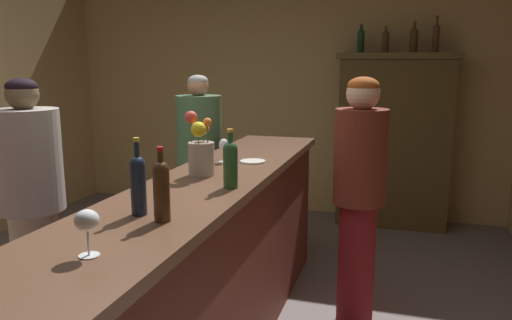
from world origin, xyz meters
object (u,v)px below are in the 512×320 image
patron_in_navy (200,164)px  wine_bottle_chardonnay (230,162)px  wine_glass_rear (208,152)px  bartender (359,191)px  flower_arrangement (201,151)px  wine_bottle_rose (138,182)px  display_bottle_left (361,40)px  display_bottle_midright (436,37)px  display_bottle_midleft (385,40)px  wine_glass_mid (224,146)px  patron_in_grey (32,203)px  display_bottle_center (414,39)px  wine_glass_front (87,222)px  wine_bottle_merlot (161,188)px  display_cabinet (394,138)px  cheese_plate (253,161)px  bar_counter (212,269)px

patron_in_navy → wine_bottle_chardonnay: bearing=-17.4°
wine_glass_rear → bartender: (0.83, 0.45, -0.28)m
wine_glass_rear → flower_arrangement: 0.15m
wine_bottle_rose → flower_arrangement: 0.74m
wine_glass_rear → display_bottle_left: display_bottle_left is taller
display_bottle_midright → display_bottle_midleft: bearing=-180.0°
wine_glass_mid → patron_in_grey: 1.17m
wine_glass_rear → patron_in_navy: (-0.50, 1.05, -0.30)m
wine_glass_rear → display_bottle_center: (1.13, 2.59, 0.74)m
wine_glass_mid → wine_glass_front: bearing=-85.5°
wine_bottle_merlot → display_cabinet: bearing=77.2°
cheese_plate → display_bottle_midright: bearing=63.5°
wine_glass_rear → display_bottle_midleft: 2.82m
wine_bottle_merlot → cheese_plate: size_ratio=1.85×
wine_glass_rear → patron_in_grey: 1.07m
patron_in_navy → patron_in_grey: 1.44m
bar_counter → wine_glass_rear: 0.66m
wine_glass_mid → display_bottle_left: 2.53m
display_bottle_midleft → display_bottle_center: (0.27, 0.00, 0.01)m
wine_glass_rear → bartender: size_ratio=0.09×
cheese_plate → wine_glass_mid: bearing=-167.3°
display_cabinet → wine_glass_front: display_cabinet is taller
flower_arrangement → display_bottle_midleft: size_ratio=1.26×
patron_in_grey → wine_bottle_merlot: bearing=-33.2°
display_bottle_left → display_bottle_midright: 0.71m
wine_glass_front → patron_in_navy: size_ratio=0.10×
bar_counter → display_cabinet: 2.94m
flower_arrangement → wine_glass_mid: bearing=91.7°
wine_bottle_chardonnay → display_bottle_left: (0.35, 2.95, 0.72)m
cheese_plate → display_bottle_left: display_bottle_left is taller
patron_in_navy → bartender: size_ratio=0.99×
wine_bottle_chardonnay → display_bottle_midleft: 3.09m
cheese_plate → bartender: bearing=14.5°
wine_bottle_merlot → display_bottle_midright: 3.77m
wine_bottle_chardonnay → wine_glass_front: wine_bottle_chardonnay is taller
bar_counter → display_cabinet: (0.90, 2.77, 0.39)m
display_bottle_midleft → wine_glass_mid: bearing=-110.0°
patron_in_navy → wine_glass_front: bearing=-31.0°
wine_bottle_merlot → patron_in_navy: bearing=109.2°
bar_counter → display_bottle_midright: display_bottle_midright is taller
cheese_plate → flower_arrangement: bearing=-110.9°
wine_glass_mid → patron_in_grey: size_ratio=0.09×
wine_bottle_chardonnay → bartender: bartender is taller
display_bottle_midleft → bartender: (-0.03, -2.14, -1.01)m
bar_counter → flower_arrangement: size_ratio=9.06×
display_cabinet → patron_in_navy: (-1.50, -1.53, -0.06)m
display_bottle_center → patron_in_navy: display_bottle_center is taller
cheese_plate → patron_in_grey: size_ratio=0.10×
bar_counter → cheese_plate: cheese_plate is taller
bartender → cheese_plate: bearing=10.2°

